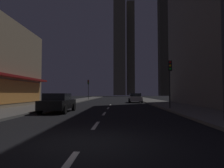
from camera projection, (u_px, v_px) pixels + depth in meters
The scene contains 14 objects.
ground_plane at pixel (113, 101), 37.77m from camera, with size 78.00×136.00×0.10m, color black.
sidewalk_right at pixel (150, 101), 37.54m from camera, with size 4.00×76.00×0.15m, color #605E59.
sidewalk_left at pixel (77, 100), 38.01m from camera, with size 4.00×76.00×0.15m, color #605E59.
lane_marking_center at pixel (104, 114), 14.21m from camera, with size 0.16×23.00×0.01m.
skyscraper_distant_tall at pixel (119, 44), 147.60m from camera, with size 8.72×6.04×76.23m, color brown.
skyscraper_distant_mid at pixel (131, 48), 156.52m from camera, with size 6.06×7.27×73.64m, color #454234.
skyscraper_distant_short at pixel (163, 39), 117.18m from camera, with size 5.15×6.48×66.78m, color #353228.
skyscraper_distant_slender at pixel (169, 70), 158.42m from camera, with size 6.57×6.74×39.94m, color #3A372C.
car_parked_near at pixel (58, 103), 15.21m from camera, with size 1.98×4.24×1.45m.
car_parked_far at pixel (135, 98), 31.05m from camera, with size 1.98×4.24×1.45m.
fire_hydrant_far_left at pixel (56, 102), 22.15m from camera, with size 0.42×0.30×0.65m.
traffic_light_near_right at pixel (170, 73), 17.38m from camera, with size 0.32×0.48×4.20m.
traffic_light_far_left at pixel (88, 85), 42.79m from camera, with size 0.32×0.48×4.20m.
street_lamp_right at pixel (206, 21), 9.91m from camera, with size 1.96×0.56×6.58m.
Camera 1 is at (1.04, -5.86, 1.46)m, focal length 31.95 mm.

